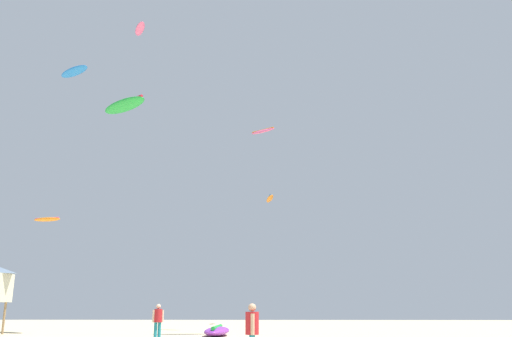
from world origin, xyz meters
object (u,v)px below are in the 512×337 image
person_foreground (252,329)px  kite_aloft_4 (140,29)px  kite_aloft_5 (124,105)px  person_left (158,319)px  kite_grounded_near (217,331)px  kite_aloft_1 (74,72)px  kite_aloft_3 (263,131)px  kite_aloft_6 (270,199)px  kite_aloft_2 (47,219)px

person_foreground → kite_aloft_4: size_ratio=0.80×
kite_aloft_5 → person_left: bearing=-57.2°
kite_grounded_near → kite_aloft_1: 22.73m
kite_grounded_near → kite_aloft_4: (-6.10, 1.86, 20.53)m
kite_aloft_3 → kite_aloft_4: (-8.67, -5.56, 5.87)m
person_foreground → kite_aloft_6: (0.52, 37.55, 11.49)m
person_foreground → kite_aloft_2: kite_aloft_2 is taller
person_left → kite_aloft_3: kite_aloft_3 is taller
person_foreground → kite_aloft_5: kite_aloft_5 is taller
person_foreground → person_left: person_left is taller
person_foreground → kite_aloft_4: (-8.67, 17.69, 19.83)m
kite_grounded_near → kite_aloft_2: bearing=135.5°
kite_aloft_4 → person_foreground: bearing=-63.9°
kite_aloft_1 → kite_aloft_6: kite_aloft_1 is taller
kite_aloft_6 → kite_aloft_5: bearing=-118.8°
kite_aloft_1 → kite_aloft_4: (5.73, -3.11, 1.77)m
kite_grounded_near → kite_aloft_5: kite_aloft_5 is taller
kite_aloft_3 → kite_aloft_6: bearing=87.9°
kite_aloft_1 → kite_aloft_5: kite_aloft_1 is taller
kite_aloft_2 → kite_grounded_near: bearing=-44.5°
kite_grounded_near → kite_aloft_3: kite_aloft_3 is taller
person_left → kite_aloft_5: kite_aloft_5 is taller
kite_aloft_2 → kite_aloft_3: bearing=-27.0°
kite_aloft_5 → kite_aloft_2: bearing=126.7°
person_left → kite_aloft_5: size_ratio=0.42×
person_foreground → kite_aloft_3: 27.12m
person_left → kite_aloft_5: (-4.61, 7.17, 14.41)m
kite_grounded_near → kite_aloft_3: bearing=70.9°
person_left → kite_aloft_1: kite_aloft_1 is taller
person_left → kite_grounded_near: person_left is taller
person_foreground → person_left: (-5.15, 11.66, 0.03)m
kite_aloft_4 → kite_aloft_5: 5.61m
person_foreground → kite_aloft_6: size_ratio=0.56×
person_left → kite_aloft_1: bearing=-162.4°
kite_aloft_1 → kite_aloft_4: 6.76m
kite_grounded_near → kite_aloft_3: 16.63m
kite_grounded_near → kite_aloft_6: size_ratio=1.62×
kite_grounded_near → kite_aloft_5: (-7.19, 3.00, 15.15)m
kite_aloft_3 → person_foreground: bearing=-90.0°
kite_aloft_2 → kite_aloft_5: (11.30, -15.15, 5.61)m
kite_aloft_2 → kite_aloft_3: size_ratio=1.41×
kite_aloft_6 → kite_aloft_4: bearing=-114.8°
person_foreground → person_left: 12.75m
kite_aloft_3 → kite_aloft_5: kite_aloft_5 is taller
person_left → kite_aloft_5: 16.74m
person_foreground → person_left: bearing=-71.4°
kite_aloft_4 → kite_aloft_5: kite_aloft_4 is taller
person_left → kite_aloft_6: 28.87m
kite_aloft_3 → kite_aloft_6: kite_aloft_3 is taller
person_foreground → kite_grounded_near: bearing=-86.0°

